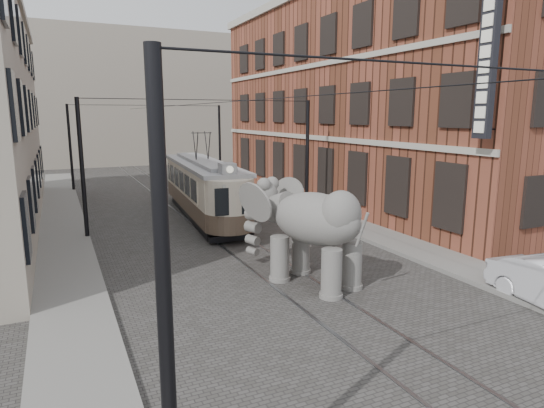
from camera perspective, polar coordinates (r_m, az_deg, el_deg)
ground at (r=17.14m, az=-1.21°, el=-7.04°), size 120.00×120.00×0.00m
tram_rails at (r=17.14m, az=-1.21°, el=-7.00°), size 1.54×80.00×0.02m
sidewalk_right at (r=20.20m, az=14.60°, el=-4.39°), size 2.00×60.00×0.15m
sidewalk_left at (r=15.81m, az=-23.61°, el=-9.27°), size 2.00×60.00×0.15m
brick_building at (r=29.69m, az=11.53°, el=12.08°), size 8.00×26.00×12.00m
distant_block at (r=55.34m, az=-18.62°, el=12.14°), size 28.00×10.00×14.00m
catenary at (r=21.04m, az=-7.27°, el=4.60°), size 11.00×30.20×6.00m
tram at (r=24.30m, az=-8.52°, el=3.53°), size 3.17×11.28×4.42m
elephant at (r=14.52m, az=5.36°, el=-3.71°), size 4.65×6.02×3.26m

